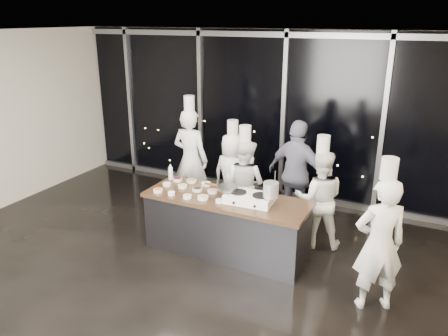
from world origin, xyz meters
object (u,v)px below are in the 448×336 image
Objects in this scene: frying_pan at (227,188)px; demo_counter at (226,225)px; chef_left at (232,174)px; chef_center at (244,184)px; chef_side at (379,243)px; stove at (249,198)px; chef_far_left at (191,159)px; guest at (297,175)px; stock_pot at (271,190)px; chef_right at (319,198)px.

demo_counter is at bearing 118.71° from frying_pan.
demo_counter is 1.41× the size of chef_left.
chef_side is (2.30, -1.30, 0.09)m from chef_center.
stove is at bearing -3.18° from demo_counter.
frying_pan is at bearing 178.77° from stove.
guest is (1.97, 0.12, -0.04)m from chef_far_left.
stove is at bearing -179.56° from stock_pot.
chef_side is at bearing 157.52° from chef_far_left.
chef_side reaches higher than frying_pan.
demo_counter is 11.56× the size of stock_pot.
chef_side is (1.03, -1.22, 0.09)m from chef_right.
chef_far_left is 1.19× the size of chef_right.
chef_far_left reaches higher than chef_left.
chef_left is at bearing 108.27° from frying_pan.
chef_right reaches higher than chef_center.
frying_pan is at bearing -58.08° from demo_counter.
chef_center reaches higher than demo_counter.
frying_pan is at bearing 139.08° from chef_far_left.
demo_counter is at bearing 178.49° from stock_pot.
chef_far_left is 2.53m from chef_right.
chef_right reaches higher than frying_pan.
stock_pot is (0.69, -0.02, 0.69)m from demo_counter.
chef_center is (1.21, -0.32, -0.17)m from chef_far_left.
chef_right is at bearing -79.20° from chef_side.
chef_far_left is at bearing 5.27° from chef_left.
chef_right is at bearing -173.22° from chef_center.
chef_side reaches higher than chef_left.
stock_pot is at bearing 105.21° from guest.
stock_pot reaches higher than demo_counter.
chef_center is at bearing -20.44° from chef_right.
demo_counter is 1.86m from chef_far_left.
frying_pan is 0.25× the size of chef_far_left.
demo_counter is at bearing -39.53° from chef_side.
stove is 0.37m from stock_pot.
demo_counter is at bearing 17.91° from chef_right.
stove is 0.40× the size of chef_left.
guest is at bearing -174.20° from chef_far_left.
chef_far_left reaches higher than stove.
chef_far_left is 1.20× the size of chef_left.
chef_right is (0.52, -0.52, -0.13)m from guest.
chef_far_left is 1.98m from guest.
demo_counter is at bearing 173.61° from stove.
demo_counter is 0.63m from stove.
guest is at bearing 63.93° from demo_counter.
chef_right is (0.80, 0.84, -0.18)m from stove.
chef_right is 1.60m from chef_side.
frying_pan is at bearing 107.56° from chef_center.
stove is at bearing -40.94° from chef_side.
chef_left is 1.71m from chef_right.
stove is 0.39× the size of chef_right.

